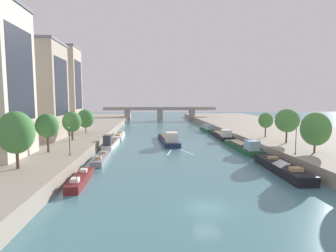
# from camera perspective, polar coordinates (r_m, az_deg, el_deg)

# --- Properties ---
(ground_plane) EXTENTS (400.00, 400.00, 0.00)m
(ground_plane) POSITION_cam_1_polar(r_m,az_deg,el_deg) (28.56, 8.23, -16.90)
(ground_plane) COLOR teal
(quay_left) EXTENTS (36.00, 170.00, 2.07)m
(quay_left) POSITION_cam_1_polar(r_m,az_deg,el_deg) (86.29, -23.61, -1.34)
(quay_left) COLOR gray
(quay_left) RESTS_ON ground
(quay_right) EXTENTS (36.00, 170.00, 2.07)m
(quay_right) POSITION_cam_1_polar(r_m,az_deg,el_deg) (90.80, 22.29, -0.96)
(quay_right) COLOR gray
(quay_right) RESTS_ON ground
(barge_midriver) EXTENTS (4.66, 19.14, 3.29)m
(barge_midriver) POSITION_cam_1_polar(r_m,az_deg,el_deg) (67.50, 0.13, -2.79)
(barge_midriver) COLOR #1E284C
(barge_midriver) RESTS_ON ground
(wake_behind_barge) EXTENTS (5.59, 6.06, 0.03)m
(wake_behind_barge) POSITION_cam_1_polar(r_m,az_deg,el_deg) (55.63, 2.12, -5.61)
(wake_behind_barge) COLOR silver
(wake_behind_barge) RESTS_ON ground
(moored_boat_left_midway) EXTENTS (1.86, 10.14, 2.09)m
(moored_boat_left_midway) POSITION_cam_1_polar(r_m,az_deg,el_deg) (37.66, -18.11, -10.63)
(moored_boat_left_midway) COLOR maroon
(moored_boat_left_midway) RESTS_ON ground
(moored_boat_left_far) EXTENTS (2.04, 10.76, 2.13)m
(moored_boat_left_far) POSITION_cam_1_polar(r_m,az_deg,el_deg) (49.20, -13.97, -6.65)
(moored_boat_left_far) COLOR gray
(moored_boat_left_far) RESTS_ON ground
(moored_boat_left_second) EXTENTS (2.65, 13.41, 3.20)m
(moored_boat_left_second) POSITION_cam_1_polar(r_m,az_deg,el_deg) (63.20, -12.10, -3.54)
(moored_boat_left_second) COLOR silver
(moored_boat_left_second) RESTS_ON ground
(moored_boat_left_end) EXTENTS (2.80, 13.75, 2.14)m
(moored_boat_left_end) POSITION_cam_1_polar(r_m,az_deg,el_deg) (78.20, -10.39, -2.01)
(moored_boat_left_end) COLOR silver
(moored_boat_left_end) RESTS_ON ground
(moored_boat_right_end) EXTENTS (3.29, 15.55, 2.45)m
(moored_boat_right_end) POSITION_cam_1_polar(r_m,az_deg,el_deg) (44.21, 22.92, -8.15)
(moored_boat_right_end) COLOR black
(moored_boat_right_end) RESTS_ON ground
(moored_boat_right_near) EXTENTS (3.18, 16.78, 2.89)m
(moored_boat_right_near) POSITION_cam_1_polar(r_m,az_deg,el_deg) (59.90, 15.66, -4.19)
(moored_boat_right_near) COLOR #235633
(moored_boat_right_near) RESTS_ON ground
(moored_boat_right_lone) EXTENTS (3.73, 16.25, 2.88)m
(moored_boat_right_lone) POSITION_cam_1_polar(r_m,az_deg,el_deg) (77.21, 11.42, -1.89)
(moored_boat_right_lone) COLOR black
(moored_boat_right_lone) RESTS_ON ground
(moored_boat_right_far) EXTENTS (2.44, 11.84, 2.25)m
(moored_boat_right_far) POSITION_cam_1_polar(r_m,az_deg,el_deg) (92.53, 8.30, -0.54)
(moored_boat_right_far) COLOR #235633
(moored_boat_right_far) RESTS_ON ground
(tree_left_second) EXTENTS (4.47, 4.47, 7.39)m
(tree_left_second) POSITION_cam_1_polar(r_m,az_deg,el_deg) (39.02, -29.64, -1.23)
(tree_left_second) COLOR brown
(tree_left_second) RESTS_ON quay_left
(tree_left_past_mid) EXTENTS (3.77, 3.77, 6.49)m
(tree_left_past_mid) POSITION_cam_1_polar(r_m,az_deg,el_deg) (48.87, -24.33, 0.05)
(tree_left_past_mid) COLOR brown
(tree_left_past_mid) RESTS_ON quay_left
(tree_left_end_of_row) EXTENTS (3.98, 3.98, 6.25)m
(tree_left_end_of_row) POSITION_cam_1_polar(r_m,az_deg,el_deg) (61.44, -19.80, 0.83)
(tree_left_end_of_row) COLOR brown
(tree_left_end_of_row) RESTS_ON quay_left
(tree_left_far) EXTENTS (4.42, 4.42, 6.20)m
(tree_left_far) POSITION_cam_1_polar(r_m,az_deg,el_deg) (73.67, -17.18, 1.52)
(tree_left_far) COLOR brown
(tree_left_far) RESTS_ON quay_left
(tree_right_third) EXTENTS (4.70, 4.70, 6.77)m
(tree_right_third) POSITION_cam_1_polar(r_m,az_deg,el_deg) (50.42, 28.91, -0.55)
(tree_right_third) COLOR brown
(tree_right_third) RESTS_ON quay_right
(tree_right_nearest) EXTENTS (4.77, 4.77, 6.97)m
(tree_right_nearest) POSITION_cam_1_polar(r_m,az_deg,el_deg) (59.40, 24.03, 1.07)
(tree_right_nearest) COLOR brown
(tree_right_nearest) RESTS_ON quay_right
(tree_right_midway) EXTENTS (3.37, 3.37, 5.73)m
(tree_right_midway) POSITION_cam_1_polar(r_m,az_deg,el_deg) (66.84, 20.10, 1.13)
(tree_right_midway) COLOR brown
(tree_right_midway) RESTS_ON quay_right
(lamppost_left_bank) EXTENTS (0.28, 0.28, 4.55)m
(lamppost_left_bank) POSITION_cam_1_polar(r_m,az_deg,el_deg) (44.97, -20.25, -2.79)
(lamppost_left_bank) COLOR black
(lamppost_left_bank) RESTS_ON quay_left
(lamppost_right_bank) EXTENTS (0.28, 0.28, 4.36)m
(lamppost_right_bank) POSITION_cam_1_polar(r_m,az_deg,el_deg) (47.80, 25.58, -2.63)
(lamppost_right_bank) COLOR black
(lamppost_right_bank) RESTS_ON quay_right
(building_left_middle) EXTENTS (15.27, 11.08, 21.62)m
(building_left_middle) POSITION_cam_1_polar(r_m,az_deg,el_deg) (67.58, -27.74, 6.73)
(building_left_middle) COLOR #A89989
(building_left_middle) RESTS_ON quay_left
(building_left_far_end) EXTENTS (12.14, 9.36, 24.29)m
(building_left_far_end) POSITION_cam_1_polar(r_m,az_deg,el_deg) (86.92, -22.31, 7.48)
(building_left_far_end) COLOR #B2A38E
(building_left_far_end) RESTS_ON quay_left
(bridge_far) EXTENTS (57.16, 4.40, 6.88)m
(bridge_far) POSITION_cam_1_polar(r_m,az_deg,el_deg) (137.76, -1.73, 2.99)
(bridge_far) COLOR gray
(bridge_far) RESTS_ON ground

